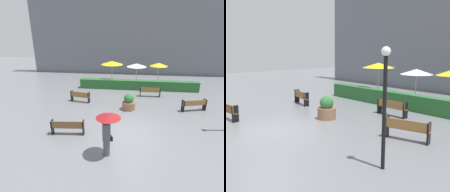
{
  "view_description": "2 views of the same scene",
  "coord_description": "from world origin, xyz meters",
  "views": [
    {
      "loc": [
        0.26,
        -9.43,
        5.56
      ],
      "look_at": [
        -1.41,
        3.74,
        0.84
      ],
      "focal_mm": 29.31,
      "sensor_mm": 36.0,
      "label": 1
    },
    {
      "loc": [
        10.92,
        -5.29,
        3.65
      ],
      "look_at": [
        0.2,
        3.83,
        1.19
      ],
      "focal_mm": 44.06,
      "sensor_mm": 36.0,
      "label": 2
    }
  ],
  "objects": [
    {
      "name": "ground_plane",
      "position": [
        0.0,
        0.0,
        0.0
      ],
      "size": [
        60.0,
        60.0,
        0.0
      ],
      "primitive_type": "plane",
      "color": "slate"
    },
    {
      "name": "bench_far_left",
      "position": [
        -4.15,
        4.33,
        0.52
      ],
      "size": [
        1.7,
        0.61,
        0.89
      ],
      "color": "olive",
      "rests_on": "ground"
    },
    {
      "name": "bench_back_row",
      "position": [
        1.69,
        6.38,
        0.51
      ],
      "size": [
        1.86,
        0.38,
        0.85
      ],
      "color": "olive",
      "rests_on": "ground"
    },
    {
      "name": "bench_far_right",
      "position": [
        4.68,
        3.6,
        0.52
      ],
      "size": [
        1.86,
        0.83,
        0.86
      ],
      "color": "olive",
      "rests_on": "ground"
    },
    {
      "name": "bench_near_left",
      "position": [
        -3.36,
        -0.71,
        0.51
      ],
      "size": [
        1.91,
        0.52,
        0.85
      ],
      "color": "brown",
      "rests_on": "ground"
    },
    {
      "name": "pedestrian_with_umbrella",
      "position": [
        -0.86,
        -2.22,
        1.43
      ],
      "size": [
        1.13,
        1.13,
        2.08
      ],
      "color": "#4C515B",
      "rests_on": "ground"
    },
    {
      "name": "planter_pot",
      "position": [
        -0.09,
        3.3,
        0.52
      ],
      "size": [
        0.97,
        0.97,
        1.22
      ],
      "color": "brown",
      "rests_on": "ground"
    },
    {
      "name": "patio_umbrella_yellow",
      "position": [
        -2.15,
        9.6,
        2.44
      ],
      "size": [
        2.27,
        2.27,
        2.62
      ],
      "color": "silver",
      "rests_on": "ground"
    },
    {
      "name": "patio_umbrella_white",
      "position": [
        0.43,
        10.48,
        2.1
      ],
      "size": [
        2.13,
        2.13,
        2.28
      ],
      "color": "silver",
      "rests_on": "ground"
    },
    {
      "name": "patio_umbrella_yellow_far",
      "position": [
        2.79,
        10.66,
        2.18
      ],
      "size": [
        1.92,
        1.92,
        2.37
      ],
      "color": "silver",
      "rests_on": "ground"
    },
    {
      "name": "hedge_strip",
      "position": [
        0.6,
        8.4,
        0.47
      ],
      "size": [
        11.69,
        0.7,
        0.95
      ],
      "primitive_type": "cube",
      "color": "#28602D",
      "rests_on": "ground"
    },
    {
      "name": "building_facade",
      "position": [
        0.0,
        16.0,
        5.23
      ],
      "size": [
        28.0,
        1.2,
        10.45
      ],
      "primitive_type": "cube",
      "color": "slate",
      "rests_on": "ground"
    }
  ]
}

